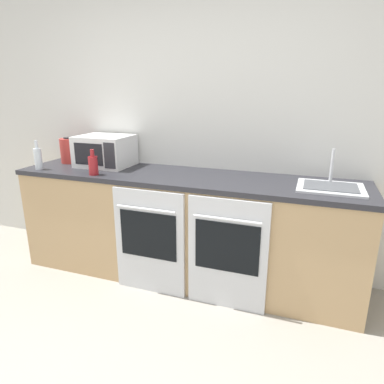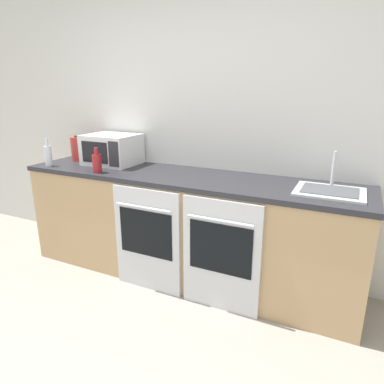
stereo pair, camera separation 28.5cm
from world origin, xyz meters
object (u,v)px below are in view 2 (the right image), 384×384
object	(u,v)px
oven_right	(221,256)
bottle_red	(97,163)
microwave	(112,149)
bottle_clear	(48,155)
sink	(330,190)
oven_left	(147,240)
kettle	(80,148)

from	to	relation	value
oven_right	bottle_red	distance (m)	1.31
microwave	bottle_clear	world-z (taller)	microwave
oven_right	bottle_clear	xyz separation A→B (m)	(-1.76, 0.11, 0.58)
microwave	sink	xyz separation A→B (m)	(1.95, -0.11, -0.12)
microwave	bottle_red	size ratio (longest dim) A/B	2.23
oven_right	microwave	size ratio (longest dim) A/B	1.84
oven_right	microwave	xyz separation A→B (m)	(-1.28, 0.43, 0.62)
oven_right	sink	size ratio (longest dim) A/B	1.90
oven_right	bottle_clear	size ratio (longest dim) A/B	3.39
bottle_red	microwave	bearing A→B (deg)	106.66
microwave	bottle_clear	bearing A→B (deg)	-145.81
oven_right	bottle_clear	distance (m)	1.86
oven_left	sink	world-z (taller)	sink
bottle_clear	kettle	xyz separation A→B (m)	(0.07, 0.34, 0.02)
bottle_clear	bottle_red	bearing A→B (deg)	-0.90
kettle	bottle_clear	bearing A→B (deg)	-102.24
oven_right	bottle_clear	bearing A→B (deg)	176.46
oven_right	kettle	size ratio (longest dim) A/B	3.57
bottle_red	kettle	bearing A→B (deg)	145.62
sink	kettle	bearing A→B (deg)	177.08
oven_right	bottle_red	xyz separation A→B (m)	(-1.18, 0.10, 0.57)
bottle_clear	oven_left	bearing A→B (deg)	-5.54
kettle	sink	distance (m)	2.36
microwave	kettle	bearing A→B (deg)	178.35
bottle_clear	kettle	bearing A→B (deg)	77.76
bottle_red	bottle_clear	size ratio (longest dim) A/B	0.83
bottle_clear	kettle	world-z (taller)	bottle_clear
oven_left	bottle_clear	size ratio (longest dim) A/B	3.39
bottle_clear	sink	world-z (taller)	sink
sink	oven_right	bearing A→B (deg)	-153.92
microwave	kettle	xyz separation A→B (m)	(-0.41, 0.01, -0.02)
oven_left	oven_right	bearing A→B (deg)	0.00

